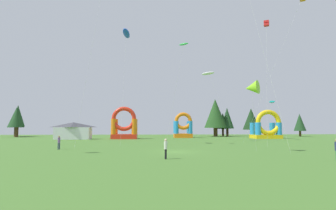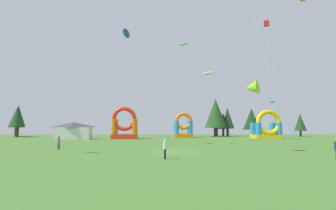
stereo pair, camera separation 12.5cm
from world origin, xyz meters
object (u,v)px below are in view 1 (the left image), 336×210
kite_red_box (266,24)px  festival_tent (73,131)px  inflatable_yellow_castle (124,127)px  kite_teal_parafoil (272,102)px  kite_white_parafoil (208,73)px  kite_blue_parafoil (126,34)px  person_far_side (59,141)px  kite_green_parafoil (184,44)px  inflatable_orange_dome (267,128)px  person_left_edge (166,147)px  inflatable_blue_arch (183,128)px  kite_lime_delta (252,88)px

kite_red_box → festival_tent: size_ratio=2.58×
kite_red_box → inflatable_yellow_castle: kite_red_box is taller
kite_teal_parafoil → festival_tent: kite_teal_parafoil is taller
kite_white_parafoil → festival_tent: (-28.15, 7.52, -11.42)m
kite_blue_parafoil → person_far_side: (-7.29, -7.56, -16.41)m
kite_white_parafoil → kite_green_parafoil: (-5.36, -4.36, 4.43)m
kite_white_parafoil → kite_green_parafoil: 8.21m
kite_white_parafoil → kite_red_box: 15.18m
kite_green_parafoil → person_far_side: bearing=-141.4°
kite_teal_parafoil → inflatable_orange_dome: kite_teal_parafoil is taller
person_left_edge → kite_red_box: bearing=-24.1°
inflatable_blue_arch → person_left_edge: bearing=-98.4°
kite_lime_delta → kite_teal_parafoil: (13.18, 23.82, 0.60)m
kite_teal_parafoil → inflatable_orange_dome: size_ratio=1.26×
kite_teal_parafoil → person_left_edge: bearing=-127.8°
kite_lime_delta → kite_white_parafoil: bearing=91.2°
kite_teal_parafoil → inflatable_orange_dome: (1.62, 6.66, -5.53)m
kite_blue_parafoil → kite_teal_parafoil: kite_blue_parafoil is taller
person_left_edge → festival_tent: (-18.44, 35.75, 0.78)m
kite_teal_parafoil → kite_green_parafoil: kite_green_parafoil is taller
kite_teal_parafoil → inflatable_blue_arch: size_ratio=1.34×
person_far_side → inflatable_blue_arch: inflatable_blue_arch is taller
inflatable_blue_arch → kite_teal_parafoil: bearing=-34.8°
kite_red_box → kite_green_parafoil: size_ratio=1.06×
kite_blue_parafoil → inflatable_blue_arch: size_ratio=2.93×
person_far_side → inflatable_blue_arch: 36.94m
person_left_edge → festival_tent: festival_tent is taller
kite_lime_delta → person_far_side: (-22.86, 4.02, -6.25)m
kite_red_box → kite_lime_delta: kite_red_box is taller
kite_red_box → kite_lime_delta: bearing=-123.0°
person_far_side → festival_tent: size_ratio=0.23×
kite_green_parafoil → festival_tent: (-22.80, 11.89, -15.85)m
kite_white_parafoil → kite_lime_delta: (0.45, -21.98, -6.00)m
kite_red_box → inflatable_blue_arch: 32.60m
kite_lime_delta → festival_tent: (-28.61, 29.50, -5.42)m
kite_lime_delta → kite_teal_parafoil: size_ratio=0.98×
kite_red_box → person_left_edge: bearing=-136.2°
festival_tent → inflatable_blue_arch: bearing=14.2°
person_left_edge → festival_tent: bearing=49.3°
person_far_side → inflatable_yellow_castle: size_ratio=0.24×
person_left_edge → inflatable_yellow_castle: size_ratio=0.25×
kite_lime_delta → person_left_edge: 13.45m
kite_white_parafoil → person_left_edge: 32.25m
kite_white_parafoil → kite_green_parafoil: kite_green_parafoil is taller
person_far_side → kite_lime_delta: bearing=-42.1°
person_far_side → inflatable_yellow_castle: inflatable_yellow_castle is taller
kite_blue_parafoil → inflatable_orange_dome: size_ratio=2.75×
inflatable_orange_dome → inflatable_yellow_castle: 32.54m
kite_blue_parafoil → inflatable_orange_dome: kite_blue_parafoil is taller
kite_red_box → kite_green_parafoil: bearing=145.2°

